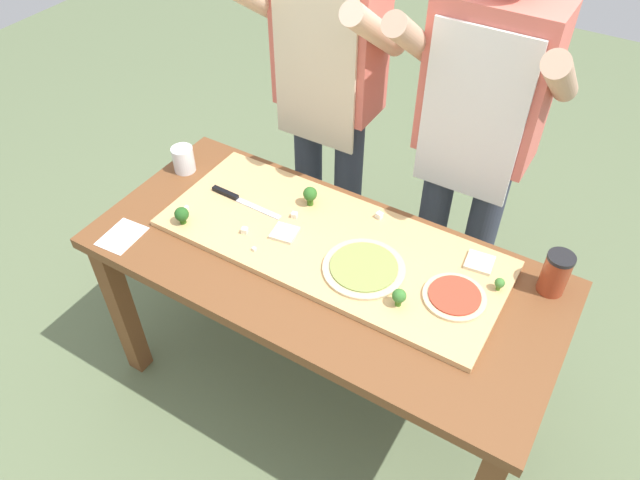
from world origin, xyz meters
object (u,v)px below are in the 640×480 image
Objects in this scene: pizza_slice_near_right at (285,233)px; broccoli_floret_center_left at (399,296)px; broccoli_floret_front_left at (500,283)px; chefs_knife at (236,198)px; broccoli_floret_back_right at (182,215)px; pizza_slice_far_right at (480,262)px; cheese_crumble_d at (294,215)px; prep_table at (322,283)px; sauce_jar at (556,273)px; recipe_note at (122,236)px; pizza_whole_tomato_red at (454,296)px; cheese_crumble_e at (187,208)px; flour_cup at (184,161)px; cook_left at (328,83)px; cheese_crumble_b at (245,230)px; broccoli_floret_front_right at (310,195)px; cheese_crumble_a at (379,215)px; pizza_whole_pesto_green at (364,268)px; cheese_crumble_c at (254,249)px; cook_right at (477,128)px.

pizza_slice_near_right is 1.32× the size of broccoli_floret_center_left.
broccoli_floret_center_left reaches higher than broccoli_floret_front_left.
chefs_knife is 4.64× the size of broccoli_floret_back_right.
cheese_crumble_d reaches higher than pizza_slice_far_right.
sauce_jar is (0.67, 0.26, 0.18)m from prep_table.
recipe_note is at bearing -156.10° from pizza_slice_far_right.
prep_table is 0.74m from sauce_jar.
broccoli_floret_center_left is (-0.13, -0.11, 0.03)m from pizza_whole_tomato_red.
cheese_crumble_e reaches higher than pizza_slice_near_right.
cheese_crumble_d is 0.52m from flour_cup.
broccoli_floret_front_left is 0.03× the size of cook_left.
sauce_jar is (0.95, 0.30, 0.04)m from cheese_crumble_b.
cook_left is at bearing 152.15° from broccoli_floret_front_left.
broccoli_floret_front_right reaches higher than cheese_crumble_e.
pizza_slice_near_right is at bearing -169.19° from broccoli_floret_front_left.
cheese_crumble_a is at bearing 35.80° from recipe_note.
flour_cup reaches higher than cheese_crumble_e.
cheese_crumble_b is at bearing -139.37° from cheese_crumble_a.
pizza_slice_far_right is at bearing -172.53° from sauce_jar.
chefs_knife and pizza_whole_pesto_green have the same top height.
broccoli_floret_front_left is 0.78m from cheese_crumble_c.
cheese_crumble_d is (0.31, 0.22, -0.03)m from broccoli_floret_back_right.
cook_right reaches higher than pizza_slice_near_right.
sauce_jar reaches higher than cheese_crumble_a.
pizza_whole_pesto_green is 4.26× the size of broccoli_floret_center_left.
recipe_note is 0.09× the size of cook_right.
broccoli_floret_front_right is 0.53m from flour_cup.
pizza_slice_far_right is (0.45, 0.23, 0.14)m from prep_table.
pizza_slice_far_right is 4.12× the size of cheese_crumble_a.
chefs_knife is 1.96× the size of recipe_note.
prep_table is at bearing -112.34° from cook_right.
cook_left is (-0.65, 0.68, 0.19)m from broccoli_floret_center_left.
flour_cup is at bearing 168.49° from broccoli_floret_center_left.
chefs_knife is 0.87m from pizza_slice_far_right.
broccoli_floret_front_right reaches higher than cheese_crumble_c.
broccoli_floret_center_left reaches higher than pizza_whole_tomato_red.
broccoli_floret_front_right is at bearing 25.25° from chefs_knife.
cook_right reaches higher than cheese_crumble_d.
sauce_jar reaches higher than cheese_crumble_c.
broccoli_floret_front_left is at bearing 14.44° from broccoli_floret_back_right.
prep_table is 15.62× the size of flour_cup.
cook_right reaches higher than cheese_crumble_b.
broccoli_floret_back_right is 0.04× the size of cook_right.
flour_cup is at bearing 167.17° from pizza_slice_near_right.
flour_cup is at bearing 154.42° from cheese_crumble_c.
flour_cup reaches higher than pizza_slice_far_right.
broccoli_floret_center_left is 0.96m from cook_left.
broccoli_floret_center_left is 0.58m from cheese_crumble_b.
pizza_whole_pesto_green is 13.08× the size of cheese_crumble_b.
cheese_crumble_a is 0.45m from cheese_crumble_c.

